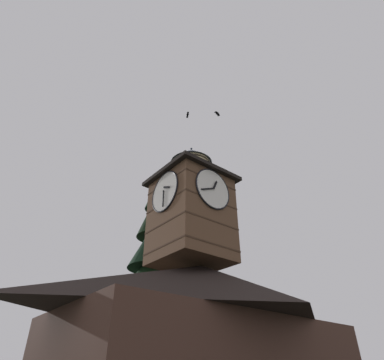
% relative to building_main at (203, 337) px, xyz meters
% --- Properties ---
extents(building_main, '(15.95, 9.57, 7.94)m').
position_rel_building_main_xyz_m(building_main, '(0.00, 0.00, 0.00)').
color(building_main, '#492F25').
rests_on(building_main, ground_plane).
extents(clock_tower, '(4.86, 4.86, 8.64)m').
position_rel_building_main_xyz_m(clock_tower, '(0.64, -0.25, 7.57)').
color(clock_tower, brown).
rests_on(clock_tower, building_main).
extents(pine_tree_behind, '(6.62, 6.62, 17.10)m').
position_rel_building_main_xyz_m(pine_tree_behind, '(-0.05, -5.42, 3.12)').
color(pine_tree_behind, '#473323').
rests_on(pine_tree_behind, ground_plane).
extents(moon, '(1.76, 1.76, 1.76)m').
position_rel_building_main_xyz_m(moon, '(-10.02, -35.65, 9.03)').
color(moon, silver).
extents(flying_bird_high, '(0.65, 0.35, 0.16)m').
position_rel_building_main_xyz_m(flying_bird_high, '(-1.84, 0.09, 17.06)').
color(flying_bird_high, black).
extents(flying_bird_low, '(0.46, 0.62, 0.11)m').
position_rel_building_main_xyz_m(flying_bird_low, '(1.05, -0.18, 15.43)').
color(flying_bird_low, black).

